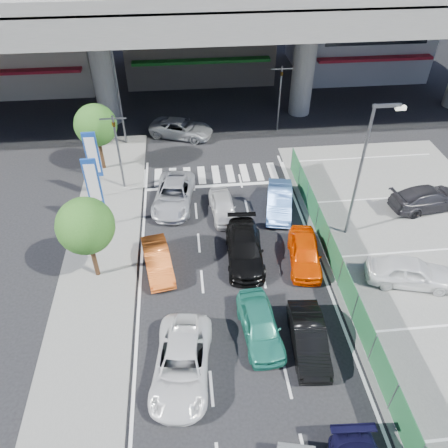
{
  "coord_description": "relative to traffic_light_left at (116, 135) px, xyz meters",
  "views": [
    {
      "loc": [
        -2.06,
        -12.53,
        16.74
      ],
      "look_at": [
        -0.28,
        4.73,
        2.35
      ],
      "focal_mm": 35.0,
      "sensor_mm": 36.0,
      "label": 1
    }
  ],
  "objects": [
    {
      "name": "ground",
      "position": [
        6.2,
        -12.0,
        -3.94
      ],
      "size": [
        120.0,
        120.0,
        0.0
      ],
      "primitive_type": "plane",
      "color": "black",
      "rests_on": "ground"
    },
    {
      "name": "parking_lot",
      "position": [
        17.2,
        -10.0,
        -3.91
      ],
      "size": [
        12.0,
        28.0,
        0.06
      ],
      "primitive_type": "cube",
      "color": "slate",
      "rests_on": "ground"
    },
    {
      "name": "sidewalk_left",
      "position": [
        -0.8,
        -8.0,
        -3.88
      ],
      "size": [
        4.0,
        30.0,
        0.12
      ],
      "primitive_type": "cube",
      "color": "slate",
      "rests_on": "ground"
    },
    {
      "name": "fence_run",
      "position": [
        11.5,
        -11.0,
        -3.04
      ],
      "size": [
        0.16,
        22.0,
        1.8
      ],
      "primitive_type": null,
      "color": "#1C532D",
      "rests_on": "ground"
    },
    {
      "name": "expressway",
      "position": [
        6.2,
        10.0,
        4.83
      ],
      "size": [
        64.0,
        14.0,
        10.75
      ],
      "color": "slate",
      "rests_on": "ground"
    },
    {
      "name": "building_west",
      "position": [
        -9.8,
        19.97,
        2.56
      ],
      "size": [
        12.0,
        10.9,
        13.0
      ],
      "color": "#A99E88",
      "rests_on": "ground"
    },
    {
      "name": "building_east",
      "position": [
        22.2,
        19.97,
        2.06
      ],
      "size": [
        12.0,
        10.9,
        12.0
      ],
      "color": "gray",
      "rests_on": "ground"
    },
    {
      "name": "traffic_light_left",
      "position": [
        0.0,
        0.0,
        0.0
      ],
      "size": [
        1.6,
        1.24,
        5.2
      ],
      "color": "#595B60",
      "rests_on": "ground"
    },
    {
      "name": "traffic_light_right",
      "position": [
        11.7,
        7.0,
        0.0
      ],
      "size": [
        1.6,
        1.24,
        5.2
      ],
      "color": "#595B60",
      "rests_on": "ground"
    },
    {
      "name": "street_lamp_right",
      "position": [
        13.37,
        -6.0,
        0.83
      ],
      "size": [
        1.65,
        0.22,
        8.0
      ],
      "color": "#595B60",
      "rests_on": "ground"
    },
    {
      "name": "street_lamp_left",
      "position": [
        -0.13,
        6.0,
        0.83
      ],
      "size": [
        1.65,
        0.22,
        8.0
      ],
      "color": "#595B60",
      "rests_on": "ground"
    },
    {
      "name": "signboard_near",
      "position": [
        -1.0,
        -4.01,
        -0.87
      ],
      "size": [
        0.8,
        0.14,
        4.7
      ],
      "color": "#595B60",
      "rests_on": "ground"
    },
    {
      "name": "signboard_far",
      "position": [
        -1.4,
        -1.01,
        -0.87
      ],
      "size": [
        0.8,
        0.14,
        4.7
      ],
      "color": "#595B60",
      "rests_on": "ground"
    },
    {
      "name": "tree_near",
      "position": [
        -0.8,
        -8.0,
        -0.55
      ],
      "size": [
        2.8,
        2.8,
        4.8
      ],
      "color": "#382314",
      "rests_on": "ground"
    },
    {
      "name": "tree_far",
      "position": [
        -1.6,
        2.5,
        -0.55
      ],
      "size": [
        2.8,
        2.8,
        4.8
      ],
      "color": "#382314",
      "rests_on": "ground"
    },
    {
      "name": "sedan_white_mid_left",
      "position": [
        3.44,
        -14.19,
        -3.25
      ],
      "size": [
        2.92,
        5.22,
        1.38
      ],
      "primitive_type": "imported",
      "rotation": [
        0.0,
        0.0,
        -0.13
      ],
      "color": "white",
      "rests_on": "ground"
    },
    {
      "name": "taxi_teal_mid",
      "position": [
        7.01,
        -12.56,
        -3.25
      ],
      "size": [
        1.93,
        4.16,
        1.38
      ],
      "primitive_type": "imported",
      "rotation": [
        0.0,
        0.0,
        0.08
      ],
      "color": "#26836E",
      "rests_on": "ground"
    },
    {
      "name": "hatch_black_mid_right",
      "position": [
        9.02,
        -13.45,
        -3.28
      ],
      "size": [
        1.69,
        4.1,
        1.32
      ],
      "primitive_type": "imported",
      "rotation": [
        0.0,
        0.0,
        -0.07
      ],
      "color": "black",
      "rests_on": "ground"
    },
    {
      "name": "taxi_orange_left",
      "position": [
        2.35,
        -7.84,
        -3.32
      ],
      "size": [
        1.92,
        3.9,
        1.23
      ],
      "primitive_type": "imported",
      "rotation": [
        0.0,
        0.0,
        0.17
      ],
      "color": "orange",
      "rests_on": "ground"
    },
    {
      "name": "sedan_black_mid",
      "position": [
        7.01,
        -7.46,
        -3.25
      ],
      "size": [
        2.19,
        4.85,
        1.38
      ],
      "primitive_type": "imported",
      "rotation": [
        0.0,
        0.0,
        -0.05
      ],
      "color": "black",
      "rests_on": "ground"
    },
    {
      "name": "taxi_orange_right",
      "position": [
        10.17,
        -8.13,
        -3.25
      ],
      "size": [
        2.18,
        4.21,
        1.37
      ],
      "primitive_type": "imported",
      "rotation": [
        0.0,
        0.0,
        -0.15
      ],
      "color": "#ED4300",
      "rests_on": "ground"
    },
    {
      "name": "wagon_silver_front_left",
      "position": [
        3.27,
        -2.11,
        -3.25
      ],
      "size": [
        3.0,
        5.25,
        1.38
      ],
      "primitive_type": "imported",
      "rotation": [
        0.0,
        0.0,
        -0.15
      ],
      "color": "#A8A9B0",
      "rests_on": "ground"
    },
    {
      "name": "sedan_white_front_mid",
      "position": [
        6.24,
        -3.5,
        -3.33
      ],
      "size": [
        1.71,
        3.68,
        1.22
      ],
      "primitive_type": "imported",
      "rotation": [
        0.0,
        0.0,
        0.08
      ],
      "color": "silver",
      "rests_on": "ground"
    },
    {
      "name": "kei_truck_front_right",
      "position": [
        9.73,
        -3.43,
        -3.25
      ],
      "size": [
        2.3,
        4.4,
        1.38
      ],
      "primitive_type": "imported",
      "rotation": [
        0.0,
        0.0,
        -0.21
      ],
      "color": "#5181CE",
      "rests_on": "ground"
    },
    {
      "name": "crossing_wagon_silver",
      "position": [
        3.99,
        6.77,
        -3.25
      ],
      "size": [
        5.39,
        3.87,
        1.36
      ],
      "primitive_type": "imported",
      "rotation": [
        0.0,
        0.0,
        1.21
      ],
      "color": "gray",
      "rests_on": "ground"
    },
    {
      "name": "parked_sedan_white",
      "position": [
        15.08,
        -10.13,
        -3.14
      ],
      "size": [
        4.59,
        2.75,
        1.46
      ],
      "primitive_type": "imported",
      "rotation": [
        0.0,
        0.0,
        1.32
      ],
      "color": "white",
      "rests_on": "parking_lot"
    },
    {
      "name": "parked_sedan_dgrey",
      "position": [
        18.94,
        -4.15,
        -3.18
      ],
      "size": [
        5.06,
        2.66,
        1.4
      ],
      "primitive_type": "imported",
      "rotation": [
        0.0,
        0.0,
        1.72
      ],
      "color": "#29282D",
      "rests_on": "parking_lot"
    },
    {
      "name": "traffic_cone",
      "position": [
        13.6,
        -9.4,
        -3.49
      ],
      "size": [
        0.51,
        0.51,
        0.77
      ],
      "primitive_type": "cone",
      "rotation": [
        0.0,
        0.0,
        0.38
      ],
      "color": "red",
      "rests_on": "parking_lot"
    }
  ]
}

